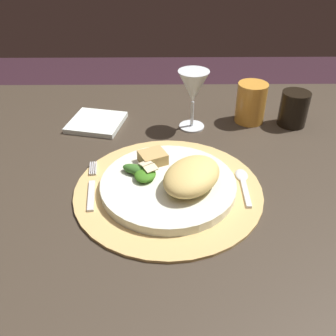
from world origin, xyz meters
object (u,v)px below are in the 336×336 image
(fork, at_px, (92,187))
(napkin, at_px, (96,122))
(amber_tumbler, at_px, (251,103))
(dining_table, at_px, (195,238))
(dark_tumbler, at_px, (294,109))
(spoon, at_px, (243,180))
(dinner_plate, at_px, (168,185))
(wine_glass, at_px, (193,89))

(fork, bearing_deg, napkin, 96.49)
(fork, height_order, amber_tumbler, amber_tumbler)
(dining_table, xyz_separation_m, napkin, (-0.24, 0.23, 0.18))
(napkin, relative_size, dark_tumbler, 1.48)
(fork, distance_m, spoon, 0.30)
(spoon, distance_m, amber_tumbler, 0.28)
(spoon, height_order, amber_tumbler, amber_tumbler)
(fork, xyz_separation_m, spoon, (0.30, 0.02, 0.00))
(fork, relative_size, spoon, 1.27)
(dinner_plate, bearing_deg, napkin, 123.34)
(napkin, bearing_deg, dining_table, -43.93)
(napkin, distance_m, dark_tumbler, 0.50)
(dining_table, bearing_deg, dinner_plate, -146.76)
(dining_table, height_order, amber_tumbler, amber_tumbler)
(dinner_plate, relative_size, amber_tumbler, 2.58)
(dining_table, relative_size, amber_tumbler, 13.25)
(napkin, bearing_deg, fork, -83.51)
(amber_tumbler, bearing_deg, fork, -141.49)
(spoon, bearing_deg, fork, -176.22)
(dinner_plate, bearing_deg, spoon, 8.76)
(dining_table, bearing_deg, fork, -169.99)
(dining_table, relative_size, dinner_plate, 5.13)
(dining_table, distance_m, wine_glass, 0.35)
(fork, xyz_separation_m, dark_tumbler, (0.46, 0.27, 0.03))
(dining_table, distance_m, fork, 0.28)
(dinner_plate, bearing_deg, dark_tumbler, 40.61)
(dark_tumbler, bearing_deg, amber_tumbler, 169.34)
(dining_table, height_order, fork, fork)
(dinner_plate, relative_size, spoon, 2.11)
(dining_table, xyz_separation_m, amber_tumbler, (0.15, 0.25, 0.22))
(dining_table, height_order, dark_tumbler, dark_tumbler)
(dark_tumbler, bearing_deg, dining_table, -137.81)
(fork, bearing_deg, dark_tumbler, 29.92)
(fork, relative_size, napkin, 1.22)
(wine_glass, height_order, dark_tumbler, wine_glass)
(dinner_plate, bearing_deg, fork, 178.73)
(dinner_plate, relative_size, fork, 1.67)
(fork, xyz_separation_m, napkin, (-0.03, 0.27, -0.00))
(dining_table, height_order, napkin, napkin)
(fork, bearing_deg, amber_tumbler, 38.51)
(wine_glass, distance_m, dark_tumbler, 0.26)
(spoon, distance_m, dark_tumbler, 0.30)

